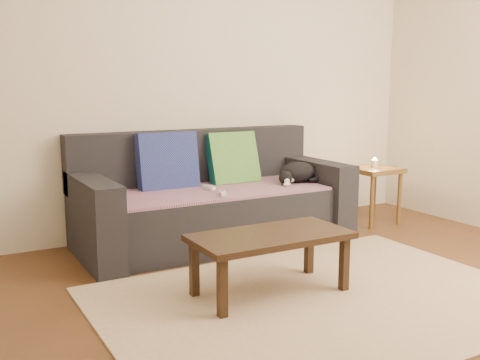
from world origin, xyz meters
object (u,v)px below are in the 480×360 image
(side_table, at_px, (374,177))
(wii_remote_a, at_px, (209,188))
(wii_remote_b, at_px, (223,193))
(sofa, at_px, (211,204))
(cat, at_px, (297,173))
(coffee_table, at_px, (270,241))

(side_table, bearing_deg, wii_remote_a, 177.03)
(wii_remote_a, xyz_separation_m, wii_remote_b, (-0.01, -0.26, 0.00))
(sofa, xyz_separation_m, wii_remote_b, (-0.07, -0.33, 0.15))
(wii_remote_a, distance_m, wii_remote_b, 0.26)
(cat, distance_m, side_table, 0.83)
(wii_remote_a, height_order, wii_remote_b, same)
(sofa, height_order, coffee_table, sofa)
(sofa, relative_size, wii_remote_a, 14.00)
(wii_remote_b, xyz_separation_m, coffee_table, (-0.13, -0.86, -0.13))
(side_table, relative_size, coffee_table, 0.54)
(cat, height_order, wii_remote_b, cat)
(sofa, height_order, wii_remote_a, sofa)
(cat, relative_size, wii_remote_a, 2.73)
(wii_remote_a, height_order, coffee_table, wii_remote_a)
(sofa, height_order, wii_remote_b, sofa)
(wii_remote_b, distance_m, coffee_table, 0.88)
(cat, xyz_separation_m, side_table, (0.83, -0.02, -0.10))
(cat, xyz_separation_m, wii_remote_a, (-0.77, 0.07, -0.07))
(wii_remote_b, bearing_deg, side_table, -62.09)
(sofa, xyz_separation_m, cat, (0.72, -0.14, 0.21))
(sofa, xyz_separation_m, coffee_table, (-0.20, -1.19, 0.02))
(cat, bearing_deg, coffee_table, -116.89)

